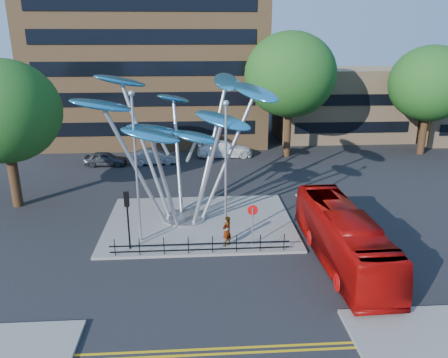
{
  "coord_description": "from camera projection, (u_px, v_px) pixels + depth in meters",
  "views": [
    {
      "loc": [
        -1.14,
        -20.15,
        11.79
      ],
      "look_at": [
        0.47,
        4.0,
        3.7
      ],
      "focal_mm": 35.0,
      "sensor_mm": 36.0,
      "label": 1
    }
  ],
  "objects": [
    {
      "name": "no_entry_sign_island",
      "position": [
        253.0,
        218.0,
        24.81
      ],
      "size": [
        0.6,
        0.1,
        2.45
      ],
      "color": "#9EA0A5",
      "rests_on": "traffic_island"
    },
    {
      "name": "pedestrian_railing_front",
      "position": [
        200.0,
        246.0,
        24.25
      ],
      "size": [
        10.0,
        0.06,
        1.0
      ],
      "color": "black",
      "rests_on": "traffic_island"
    },
    {
      "name": "traffic_island",
      "position": [
        200.0,
        222.0,
        28.47
      ],
      "size": [
        12.0,
        9.0,
        0.15
      ],
      "primitive_type": "cube",
      "color": "slate",
      "rests_on": "ground"
    },
    {
      "name": "tree_far",
      "position": [
        430.0,
        84.0,
        42.83
      ],
      "size": [
        8.0,
        8.0,
        10.81
      ],
      "color": "black",
      "rests_on": "ground"
    },
    {
      "name": "tree_right",
      "position": [
        290.0,
        75.0,
        41.65
      ],
      "size": [
        8.8,
        8.8,
        12.11
      ],
      "color": "black",
      "rests_on": "ground"
    },
    {
      "name": "street_lamp_right",
      "position": [
        226.0,
        161.0,
        24.13
      ],
      "size": [
        0.36,
        0.36,
        8.3
      ],
      "color": "#9EA0A5",
      "rests_on": "traffic_island"
    },
    {
      "name": "low_building_near",
      "position": [
        342.0,
        104.0,
        51.01
      ],
      "size": [
        15.0,
        8.0,
        8.0
      ],
      "primitive_type": "cube",
      "color": "tan",
      "rests_on": "ground"
    },
    {
      "name": "leaf_sculpture",
      "position": [
        180.0,
        117.0,
        26.89
      ],
      "size": [
        12.72,
        9.54,
        9.51
      ],
      "color": "#9EA0A5",
      "rests_on": "traffic_island"
    },
    {
      "name": "brick_tower",
      "position": [
        149.0,
        3.0,
        48.03
      ],
      "size": [
        25.0,
        15.0,
        30.0
      ],
      "primitive_type": "cube",
      "color": "brown",
      "rests_on": "ground"
    },
    {
      "name": "red_bus",
      "position": [
        343.0,
        237.0,
        23.31
      ],
      "size": [
        2.7,
        10.59,
        2.94
      ],
      "primitive_type": "imported",
      "rotation": [
        0.0,
        0.0,
        0.02
      ],
      "color": "#A00907",
      "rests_on": "ground"
    },
    {
      "name": "parked_car_left",
      "position": [
        105.0,
        159.0,
        40.76
      ],
      "size": [
        3.97,
        1.72,
        1.33
      ],
      "primitive_type": "imported",
      "rotation": [
        0.0,
        0.0,
        1.53
      ],
      "color": "#393C40",
      "rests_on": "ground"
    },
    {
      "name": "parked_car_right",
      "position": [
        225.0,
        149.0,
        43.68
      ],
      "size": [
        5.65,
        2.58,
        1.6
      ],
      "primitive_type": "imported",
      "rotation": [
        0.0,
        0.0,
        1.63
      ],
      "color": "white",
      "rests_on": "ground"
    },
    {
      "name": "traffic_light_island",
      "position": [
        127.0,
        208.0,
        24.1
      ],
      "size": [
        0.28,
        0.18,
        3.42
      ],
      "color": "black",
      "rests_on": "traffic_island"
    },
    {
      "name": "street_lamp_left",
      "position": [
        135.0,
        156.0,
        24.21
      ],
      "size": [
        0.36,
        0.36,
        8.8
      ],
      "color": "#9EA0A5",
      "rests_on": "traffic_island"
    },
    {
      "name": "double_yellow_far",
      "position": [
        230.0,
        353.0,
        16.91
      ],
      "size": [
        40.0,
        0.12,
        0.01
      ],
      "primitive_type": "cube",
      "color": "gold",
      "rests_on": "ground"
    },
    {
      "name": "double_yellow_near",
      "position": [
        229.0,
        348.0,
        17.2
      ],
      "size": [
        40.0,
        0.12,
        0.01
      ],
      "primitive_type": "cube",
      "color": "gold",
      "rests_on": "ground"
    },
    {
      "name": "ground",
      "position": [
        220.0,
        270.0,
        22.88
      ],
      "size": [
        120.0,
        120.0,
        0.0
      ],
      "primitive_type": "plane",
      "color": "black",
      "rests_on": "ground"
    },
    {
      "name": "tree_left",
      "position": [
        4.0,
        112.0,
        29.3
      ],
      "size": [
        7.6,
        7.6,
        10.32
      ],
      "color": "black",
      "rests_on": "ground"
    },
    {
      "name": "pedestrian",
      "position": [
        227.0,
        231.0,
        24.94
      ],
      "size": [
        0.78,
        0.77,
        1.81
      ],
      "primitive_type": "imported",
      "rotation": [
        0.0,
        0.0,
        3.89
      ],
      "color": "gray",
      "rests_on": "traffic_island"
    },
    {
      "name": "parked_car_mid",
      "position": [
        154.0,
        157.0,
        41.28
      ],
      "size": [
        4.47,
        1.91,
        1.43
      ],
      "primitive_type": "imported",
      "rotation": [
        0.0,
        0.0,
        1.66
      ],
      "color": "#A3A5AB",
      "rests_on": "ground"
    }
  ]
}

